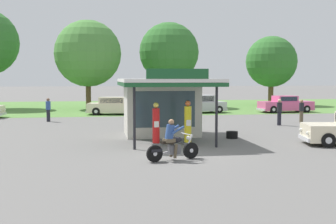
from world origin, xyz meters
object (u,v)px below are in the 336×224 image
object	(u,v)px
parked_car_back_row_centre	(286,105)
bystander_strolling_foreground	(279,111)
motorcycle_with_rider	(172,143)
gas_pump_nearside	(156,126)
parked_car_back_row_centre_right	(117,106)
spare_tire_stack	(232,135)
gas_pump_offside	(188,124)
bystander_leaning_by_kiosk	(301,110)
parked_car_back_row_left	(200,105)
bystander_chatting_near_pumps	(48,109)

from	to	relation	value
parked_car_back_row_centre	bystander_strolling_foreground	distance (m)	11.50
motorcycle_with_rider	bystander_strolling_foreground	xyz separation A→B (m)	(9.06, 10.85, 0.28)
gas_pump_nearside	parked_car_back_row_centre_right	world-z (taller)	gas_pump_nearside
spare_tire_stack	motorcycle_with_rider	bearing A→B (deg)	-127.03
gas_pump_nearside	spare_tire_stack	xyz separation A→B (m)	(4.20, 1.61, -0.74)
gas_pump_offside	bystander_leaning_by_kiosk	size ratio (longest dim) A/B	1.29
spare_tire_stack	parked_car_back_row_centre	bearing A→B (deg)	57.28
parked_car_back_row_centre	parked_car_back_row_left	distance (m)	8.00
bystander_leaning_by_kiosk	gas_pump_nearside	bearing A→B (deg)	-143.31
parked_car_back_row_centre	bystander_chatting_near_pumps	world-z (taller)	bystander_chatting_near_pumps
gas_pump_offside	spare_tire_stack	xyz separation A→B (m)	(2.68, 1.61, -0.77)
gas_pump_nearside	parked_car_back_row_left	size ratio (longest dim) A/B	0.39
bystander_strolling_foreground	gas_pump_offside	bearing A→B (deg)	-137.37
motorcycle_with_rider	bystander_leaning_by_kiosk	size ratio (longest dim) A/B	1.32
gas_pump_offside	spare_tire_stack	distance (m)	3.22
gas_pump_offside	parked_car_back_row_centre_right	distance (m)	17.52
gas_pump_offside	bystander_leaning_by_kiosk	world-z (taller)	gas_pump_offside
bystander_strolling_foreground	spare_tire_stack	size ratio (longest dim) A/B	2.92
parked_car_back_row_centre	parked_car_back_row_centre_right	world-z (taller)	parked_car_back_row_centre
gas_pump_offside	parked_car_back_row_centre	xyz separation A→B (m)	(12.79, 17.34, -0.26)
gas_pump_nearside	bystander_strolling_foreground	distance (m)	11.57
parked_car_back_row_centre	bystander_chatting_near_pumps	distance (m)	21.22
bystander_strolling_foreground	bystander_leaning_by_kiosk	bearing A→B (deg)	33.12
parked_car_back_row_centre	bystander_chatting_near_pumps	xyz separation A→B (m)	(-20.53, -5.39, 0.20)
parked_car_back_row_centre	spare_tire_stack	distance (m)	18.70
parked_car_back_row_left	bystander_strolling_foreground	bearing A→B (deg)	-75.27
gas_pump_offside	bystander_strolling_foreground	bearing A→B (deg)	42.63
parked_car_back_row_centre	spare_tire_stack	world-z (taller)	parked_car_back_row_centre
parked_car_back_row_centre_right	spare_tire_stack	world-z (taller)	parked_car_back_row_centre_right
parked_car_back_row_centre_right	gas_pump_offside	bearing A→B (deg)	-81.38
gas_pump_nearside	bystander_chatting_near_pumps	bearing A→B (deg)	117.51
bystander_strolling_foreground	bystander_chatting_near_pumps	size ratio (longest dim) A/B	1.03
parked_car_back_row_left	bystander_leaning_by_kiosk	bearing A→B (deg)	-61.00
gas_pump_offside	bystander_leaning_by_kiosk	xyz separation A→B (m)	(9.98, 8.57, -0.11)
bystander_leaning_by_kiosk	bystander_strolling_foreground	xyz separation A→B (m)	(-2.32, -1.51, 0.08)
parked_car_back_row_centre_right	spare_tire_stack	distance (m)	16.59
parked_car_back_row_centre	parked_car_back_row_centre_right	bearing A→B (deg)	-179.94
gas_pump_offside	motorcycle_with_rider	world-z (taller)	gas_pump_offside
gas_pump_nearside	bystander_chatting_near_pumps	world-z (taller)	gas_pump_nearside
bystander_leaning_by_kiosk	spare_tire_stack	world-z (taller)	bystander_leaning_by_kiosk
bystander_leaning_by_kiosk	bystander_strolling_foreground	distance (m)	2.77
gas_pump_nearside	parked_car_back_row_centre_right	distance (m)	17.36
gas_pump_nearside	parked_car_back_row_centre_right	size ratio (longest dim) A/B	0.37
gas_pump_nearside	bystander_strolling_foreground	bearing A→B (deg)	37.55
parked_car_back_row_left	bystander_leaning_by_kiosk	distance (m)	10.66
parked_car_back_row_centre	gas_pump_nearside	bearing A→B (deg)	-129.52
bystander_leaning_by_kiosk	gas_pump_offside	bearing A→B (deg)	-139.36
bystander_leaning_by_kiosk	spare_tire_stack	bearing A→B (deg)	-136.38
gas_pump_nearside	motorcycle_with_rider	bearing A→B (deg)	-88.27
parked_car_back_row_left	spare_tire_stack	size ratio (longest dim) A/B	8.53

